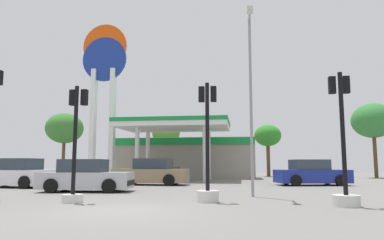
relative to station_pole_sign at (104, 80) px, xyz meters
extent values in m
plane|color=slate|center=(7.94, -17.92, -8.34)|extent=(90.00, 90.00, 0.00)
cube|color=gray|center=(6.13, 5.32, -6.52)|extent=(12.82, 5.01, 3.63)
cube|color=#148C38|center=(6.13, 2.77, -5.05)|extent=(12.82, 0.12, 0.60)
cube|color=white|center=(6.13, -0.30, -4.09)|extent=(8.59, 5.63, 0.35)
cube|color=#148C38|center=(6.13, -0.30, -3.77)|extent=(8.69, 5.73, 0.30)
cylinder|color=silver|center=(3.55, -1.85, -6.30)|extent=(0.32, 0.32, 4.07)
cylinder|color=silver|center=(8.70, -1.85, -6.30)|extent=(0.32, 0.32, 4.07)
cylinder|color=silver|center=(3.55, 1.25, -6.30)|extent=(0.32, 0.32, 4.07)
cylinder|color=silver|center=(8.70, 1.25, -6.30)|extent=(0.32, 0.32, 4.07)
cube|color=#4C4C51|center=(6.13, -0.30, -7.79)|extent=(0.90, 0.60, 1.10)
cube|color=white|center=(-0.84, -0.01, -3.70)|extent=(0.40, 0.56, 9.27)
cube|color=white|center=(0.84, -0.01, -3.70)|extent=(0.40, 0.56, 9.27)
cylinder|color=navy|center=(0.00, -0.01, 1.79)|extent=(3.79, 0.22, 3.79)
cylinder|color=#EA4C0C|center=(0.00, 0.01, 2.93)|extent=(3.79, 0.22, 3.79)
cube|color=white|center=(0.00, 0.05, 2.36)|extent=(3.49, 0.08, 0.68)
cylinder|color=black|center=(-2.67, -8.12, -7.99)|extent=(0.71, 0.30, 0.69)
cylinder|color=black|center=(-0.06, -10.23, -7.99)|extent=(0.71, 0.30, 0.69)
cylinder|color=black|center=(0.12, -8.39, -7.99)|extent=(0.71, 0.30, 0.69)
cube|color=silver|center=(-1.36, -9.17, -7.77)|extent=(4.68, 2.32, 0.82)
cube|color=#2D3842|center=(-1.20, -9.19, -7.06)|extent=(2.30, 1.88, 0.69)
cylinder|color=black|center=(5.24, -10.58, -8.01)|extent=(0.67, 0.30, 0.65)
cylinder|color=black|center=(5.43, -12.32, -8.01)|extent=(0.67, 0.30, 0.65)
cylinder|color=black|center=(2.60, -10.88, -8.01)|extent=(0.67, 0.30, 0.65)
cylinder|color=black|center=(2.79, -12.62, -8.01)|extent=(0.67, 0.30, 0.65)
cube|color=#B2B2BA|center=(4.02, -11.60, -7.80)|extent=(4.46, 2.26, 0.77)
cube|color=#2D3842|center=(3.86, -11.62, -7.13)|extent=(2.20, 1.81, 0.65)
cube|color=black|center=(6.10, -11.37, -7.91)|extent=(0.31, 1.71, 0.24)
cylinder|color=black|center=(16.84, -3.69, -8.00)|extent=(0.70, 0.37, 0.67)
cylinder|color=black|center=(17.23, -5.45, -8.00)|extent=(0.70, 0.37, 0.67)
cylinder|color=black|center=(14.18, -4.27, -8.00)|extent=(0.70, 0.37, 0.67)
cylinder|color=black|center=(14.56, -6.03, -8.00)|extent=(0.70, 0.37, 0.67)
cube|color=navy|center=(15.70, -4.86, -7.78)|extent=(4.69, 2.74, 0.80)
cube|color=#2D3842|center=(15.55, -4.89, -7.09)|extent=(2.39, 2.04, 0.67)
cube|color=black|center=(17.81, -4.40, -7.90)|extent=(0.49, 1.74, 0.25)
cylinder|color=black|center=(4.22, -6.69, -7.99)|extent=(0.71, 0.28, 0.70)
cylinder|color=black|center=(4.31, -4.81, -7.99)|extent=(0.71, 0.28, 0.70)
cylinder|color=black|center=(7.06, -6.83, -7.99)|extent=(0.71, 0.28, 0.70)
cylinder|color=black|center=(7.16, -4.95, -7.99)|extent=(0.71, 0.28, 0.70)
cube|color=#8C7556|center=(5.69, -5.82, -7.76)|extent=(4.69, 2.15, 0.83)
cube|color=#2D3842|center=(5.85, -5.82, -7.04)|extent=(2.27, 1.81, 0.70)
cube|color=black|center=(3.43, -5.70, -7.88)|extent=(0.22, 1.83, 0.26)
sphere|color=red|center=(2.12, -15.52, -3.51)|extent=(0.15, 0.15, 0.15)
sphere|color=#D89E0C|center=(2.12, -15.52, -3.69)|extent=(0.15, 0.15, 0.15)
sphere|color=green|center=(2.12, -15.52, -3.87)|extent=(0.15, 0.15, 0.15)
cylinder|color=silver|center=(14.63, -16.08, -8.16)|extent=(0.84, 0.84, 0.35)
cylinder|color=black|center=(14.63, -16.08, -6.02)|extent=(0.14, 0.14, 3.94)
cube|color=black|center=(14.41, -15.92, -4.43)|extent=(0.21, 0.20, 0.57)
sphere|color=red|center=(14.41, -15.79, -4.25)|extent=(0.15, 0.15, 0.15)
sphere|color=#D89E0C|center=(14.41, -15.79, -4.43)|extent=(0.15, 0.15, 0.15)
sphere|color=green|center=(14.41, -15.79, -4.61)|extent=(0.15, 0.15, 0.15)
cube|color=black|center=(14.85, -15.92, -4.43)|extent=(0.21, 0.20, 0.57)
sphere|color=red|center=(14.85, -15.79, -4.25)|extent=(0.15, 0.15, 0.15)
sphere|color=#D89E0C|center=(14.85, -15.79, -4.43)|extent=(0.15, 0.15, 0.15)
sphere|color=green|center=(14.85, -15.79, -4.61)|extent=(0.15, 0.15, 0.15)
cylinder|color=silver|center=(10.21, -15.37, -8.14)|extent=(0.79, 0.79, 0.39)
cylinder|color=black|center=(10.21, -15.37, -6.02)|extent=(0.14, 0.14, 3.85)
cube|color=black|center=(9.99, -15.21, -4.48)|extent=(0.21, 0.20, 0.57)
sphere|color=red|center=(9.99, -15.09, -4.30)|extent=(0.15, 0.15, 0.15)
sphere|color=#D89E0C|center=(9.99, -15.09, -4.48)|extent=(0.15, 0.15, 0.15)
sphere|color=green|center=(9.99, -15.09, -4.66)|extent=(0.15, 0.15, 0.15)
cube|color=black|center=(10.43, -15.21, -4.48)|extent=(0.21, 0.20, 0.57)
sphere|color=red|center=(10.43, -15.09, -4.30)|extent=(0.15, 0.15, 0.15)
sphere|color=#D89E0C|center=(10.43, -15.09, -4.48)|extent=(0.15, 0.15, 0.15)
sphere|color=green|center=(10.43, -15.09, -4.66)|extent=(0.15, 0.15, 0.15)
cylinder|color=silver|center=(5.60, -16.18, -8.20)|extent=(0.71, 0.71, 0.28)
cylinder|color=black|center=(5.60, -16.18, -6.15)|extent=(0.14, 0.14, 3.81)
cube|color=black|center=(5.38, -16.02, -4.63)|extent=(0.21, 0.20, 0.57)
sphere|color=red|center=(5.38, -15.90, -4.45)|extent=(0.15, 0.15, 0.15)
sphere|color=#D89E0C|center=(5.38, -15.90, -4.63)|extent=(0.15, 0.15, 0.15)
sphere|color=green|center=(5.38, -15.90, -4.81)|extent=(0.15, 0.15, 0.15)
cube|color=black|center=(5.82, -16.02, -4.63)|extent=(0.21, 0.20, 0.57)
sphere|color=red|center=(5.82, -15.90, -4.45)|extent=(0.15, 0.15, 0.15)
sphere|color=#D89E0C|center=(5.82, -15.90, -4.63)|extent=(0.15, 0.15, 0.15)
sphere|color=green|center=(5.82, -15.90, -4.81)|extent=(0.15, 0.15, 0.15)
cylinder|color=brown|center=(-8.10, 9.04, -6.48)|extent=(0.35, 0.35, 3.71)
ellipsoid|color=#37762E|center=(-8.10, 9.04, -3.09)|extent=(4.10, 4.10, 3.37)
cylinder|color=brown|center=(3.28, 9.77, -6.52)|extent=(0.39, 0.39, 3.64)
ellipsoid|color=#418626|center=(3.28, 9.77, -3.54)|extent=(3.07, 3.07, 2.91)
cylinder|color=brown|center=(14.16, 10.38, -6.72)|extent=(0.37, 0.37, 3.24)
ellipsoid|color=#2C8223|center=(14.16, 10.38, -4.05)|extent=(2.82, 2.82, 2.27)
cylinder|color=brown|center=(23.91, 7.87, -6.37)|extent=(0.34, 0.34, 3.93)
ellipsoid|color=#347B37|center=(23.91, 7.87, -2.91)|extent=(3.98, 3.98, 3.32)
cylinder|color=gray|center=(11.83, -13.15, -4.57)|extent=(0.12, 0.12, 7.53)
cylinder|color=gray|center=(11.83, -13.75, -0.91)|extent=(0.09, 1.20, 0.09)
cube|color=beige|center=(11.83, -14.35, -0.96)|extent=(0.24, 0.44, 0.16)
camera|label=1|loc=(11.42, -27.98, -7.01)|focal=33.29mm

